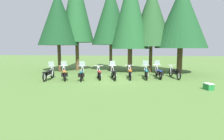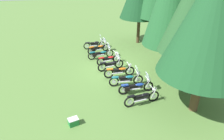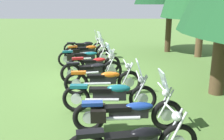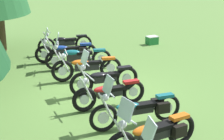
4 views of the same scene
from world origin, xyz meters
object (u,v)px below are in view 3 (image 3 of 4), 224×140
object	(u,v)px
motorcycle_5	(104,80)
motorcycle_6	(111,94)
motorcycle_2	(84,56)
motorcycle_1	(86,51)
motorcycle_4	(93,69)
motorcycle_7	(127,112)
motorcycle_0	(85,46)
motorcycle_3	(95,63)

from	to	relation	value
motorcycle_5	motorcycle_6	bearing A→B (deg)	-84.10
motorcycle_2	motorcycle_6	distance (m)	5.04
motorcycle_1	motorcycle_4	xyz separation A→B (m)	(3.73, 0.59, 0.00)
motorcycle_5	motorcycle_6	world-z (taller)	motorcycle_6
motorcycle_4	motorcycle_6	xyz separation A→B (m)	(2.53, 0.66, 0.01)
motorcycle_1	motorcycle_5	bearing A→B (deg)	-101.10
motorcycle_2	motorcycle_7	world-z (taller)	motorcycle_2
motorcycle_0	motorcycle_4	xyz separation A→B (m)	(4.88, 0.79, -0.01)
motorcycle_0	motorcycle_2	xyz separation A→B (m)	(2.51, 0.25, -0.02)
motorcycle_1	motorcycle_2	distance (m)	1.36
motorcycle_4	motorcycle_7	xyz separation A→B (m)	(3.55, 1.01, -0.02)
motorcycle_0	motorcycle_4	world-z (taller)	motorcycle_4
motorcycle_2	motorcycle_3	size ratio (longest dim) A/B	1.13
motorcycle_4	motorcycle_5	distance (m)	1.33
motorcycle_0	motorcycle_1	bearing A→B (deg)	-83.86
motorcycle_2	motorcycle_5	distance (m)	3.76
motorcycle_4	motorcycle_5	world-z (taller)	motorcycle_4
motorcycle_3	motorcycle_4	distance (m)	1.13
motorcycle_0	motorcycle_2	world-z (taller)	motorcycle_2
motorcycle_5	motorcycle_7	world-z (taller)	motorcycle_7
motorcycle_4	motorcycle_7	distance (m)	3.69
motorcycle_2	motorcycle_1	bearing A→B (deg)	79.63
motorcycle_3	motorcycle_2	bearing A→B (deg)	98.13
motorcycle_4	motorcycle_7	world-z (taller)	motorcycle_4
motorcycle_0	motorcycle_2	size ratio (longest dim) A/B	0.93
motorcycle_0	motorcycle_7	size ratio (longest dim) A/B	0.92
motorcycle_2	motorcycle_4	xyz separation A→B (m)	(2.37, 0.54, 0.01)
motorcycle_0	motorcycle_3	world-z (taller)	motorcycle_0
motorcycle_0	motorcycle_1	size ratio (longest dim) A/B	1.02
motorcycle_5	motorcycle_7	bearing A→B (deg)	-80.24
motorcycle_2	motorcycle_7	distance (m)	6.12
motorcycle_6	motorcycle_7	size ratio (longest dim) A/B	1.01
motorcycle_6	motorcycle_1	bearing A→B (deg)	101.02
motorcycle_0	motorcycle_7	xyz separation A→B (m)	(8.42, 1.80, -0.03)
motorcycle_4	motorcycle_5	size ratio (longest dim) A/B	0.92
motorcycle_2	motorcycle_7	xyz separation A→B (m)	(5.92, 1.55, -0.01)
motorcycle_6	motorcycle_7	xyz separation A→B (m)	(1.02, 0.35, -0.03)
motorcycle_0	motorcycle_6	xyz separation A→B (m)	(7.40, 1.46, 0.00)
motorcycle_3	motorcycle_1	bearing A→B (deg)	87.40
motorcycle_2	motorcycle_5	bearing A→B (deg)	-87.38
motorcycle_1	motorcycle_3	size ratio (longest dim) A/B	1.04
motorcycle_1	motorcycle_6	xyz separation A→B (m)	(6.25, 1.25, 0.02)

